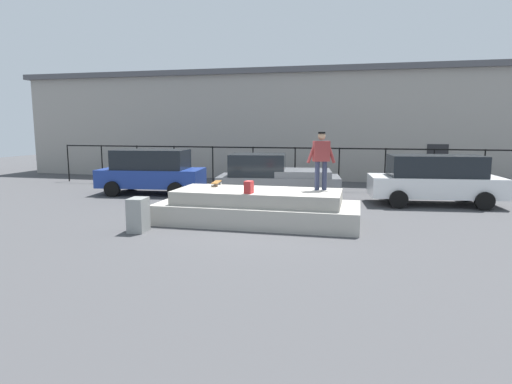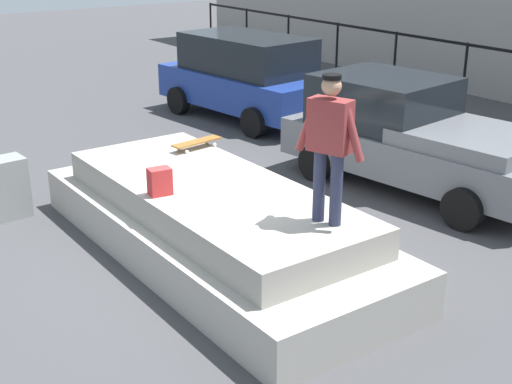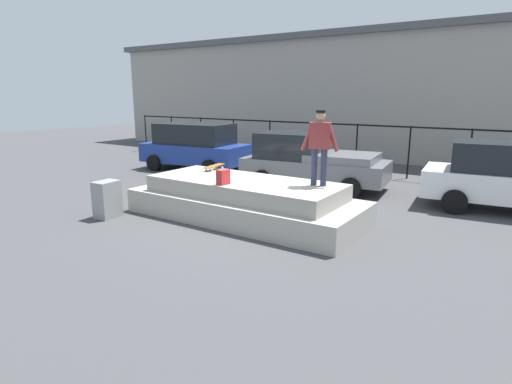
{
  "view_description": "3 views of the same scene",
  "coord_description": "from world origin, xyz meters",
  "px_view_note": "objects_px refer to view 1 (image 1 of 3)",
  "views": [
    {
      "loc": [
        2.88,
        -12.58,
        2.83
      ],
      "look_at": [
        -0.23,
        0.54,
        0.82
      ],
      "focal_mm": 30.59,
      "sensor_mm": 36.0,
      "label": 1
    },
    {
      "loc": [
        7.34,
        -4.7,
        4.16
      ],
      "look_at": [
        0.26,
        0.37,
        0.86
      ],
      "focal_mm": 49.21,
      "sensor_mm": 36.0,
      "label": 2
    },
    {
      "loc": [
        5.9,
        -8.41,
        3.05
      ],
      "look_at": [
        -0.29,
        0.78,
        0.46
      ],
      "focal_mm": 29.53,
      "sensor_mm": 36.0,
      "label": 3
    }
  ],
  "objects_px": {
    "car_white_hatchback_far": "(435,179)",
    "utility_box": "(138,215)",
    "skateboarder": "(321,156)",
    "car_blue_hatchback_near": "(152,171)",
    "car_grey_pickup_mid": "(274,177)",
    "backpack": "(249,187)",
    "skateboard": "(216,182)"
  },
  "relations": [
    {
      "from": "skateboard",
      "to": "car_grey_pickup_mid",
      "type": "distance_m",
      "value": 3.69
    },
    {
      "from": "skateboard",
      "to": "car_white_hatchback_far",
      "type": "relative_size",
      "value": 0.18
    },
    {
      "from": "car_white_hatchback_far",
      "to": "backpack",
      "type": "bearing_deg",
      "value": -137.68
    },
    {
      "from": "car_white_hatchback_far",
      "to": "utility_box",
      "type": "height_order",
      "value": "car_white_hatchback_far"
    },
    {
      "from": "car_blue_hatchback_near",
      "to": "car_white_hatchback_far",
      "type": "xyz_separation_m",
      "value": [
        11.32,
        -0.07,
        -0.03
      ]
    },
    {
      "from": "skateboarder",
      "to": "car_grey_pickup_mid",
      "type": "bearing_deg",
      "value": 119.34
    },
    {
      "from": "skateboard",
      "to": "car_grey_pickup_mid",
      "type": "xyz_separation_m",
      "value": [
        1.21,
        3.48,
        -0.19
      ]
    },
    {
      "from": "backpack",
      "to": "car_blue_hatchback_near",
      "type": "bearing_deg",
      "value": -125.45
    },
    {
      "from": "skateboarder",
      "to": "car_grey_pickup_mid",
      "type": "distance_m",
      "value": 4.45
    },
    {
      "from": "skateboard",
      "to": "car_white_hatchback_far",
      "type": "height_order",
      "value": "car_white_hatchback_far"
    },
    {
      "from": "car_blue_hatchback_near",
      "to": "car_grey_pickup_mid",
      "type": "height_order",
      "value": "car_blue_hatchback_near"
    },
    {
      "from": "skateboard",
      "to": "car_blue_hatchback_near",
      "type": "xyz_separation_m",
      "value": [
        -4.2,
        3.86,
        -0.1
      ]
    },
    {
      "from": "skateboard",
      "to": "utility_box",
      "type": "xyz_separation_m",
      "value": [
        -1.4,
        -2.54,
        -0.62
      ]
    },
    {
      "from": "skateboarder",
      "to": "skateboard",
      "type": "distance_m",
      "value": 3.45
    },
    {
      "from": "car_grey_pickup_mid",
      "to": "car_white_hatchback_far",
      "type": "height_order",
      "value": "car_white_hatchback_far"
    },
    {
      "from": "skateboard",
      "to": "utility_box",
      "type": "bearing_deg",
      "value": -118.92
    },
    {
      "from": "backpack",
      "to": "car_grey_pickup_mid",
      "type": "height_order",
      "value": "car_grey_pickup_mid"
    },
    {
      "from": "skateboarder",
      "to": "car_blue_hatchback_near",
      "type": "relative_size",
      "value": 0.38
    },
    {
      "from": "skateboard",
      "to": "utility_box",
      "type": "relative_size",
      "value": 0.92
    },
    {
      "from": "backpack",
      "to": "car_blue_hatchback_near",
      "type": "xyz_separation_m",
      "value": [
        -5.62,
        5.26,
        -0.17
      ]
    },
    {
      "from": "skateboarder",
      "to": "car_blue_hatchback_near",
      "type": "height_order",
      "value": "skateboarder"
    },
    {
      "from": "skateboarder",
      "to": "utility_box",
      "type": "xyz_separation_m",
      "value": [
        -4.73,
        -2.26,
        -1.52
      ]
    },
    {
      "from": "car_white_hatchback_far",
      "to": "utility_box",
      "type": "xyz_separation_m",
      "value": [
        -8.52,
        -6.33,
        -0.49
      ]
    },
    {
      "from": "skateboarder",
      "to": "car_grey_pickup_mid",
      "type": "xyz_separation_m",
      "value": [
        -2.11,
        3.76,
        -1.08
      ]
    },
    {
      "from": "car_grey_pickup_mid",
      "to": "skateboard",
      "type": "bearing_deg",
      "value": -109.18
    },
    {
      "from": "skateboarder",
      "to": "backpack",
      "type": "height_order",
      "value": "skateboarder"
    },
    {
      "from": "car_white_hatchback_far",
      "to": "utility_box",
      "type": "bearing_deg",
      "value": -143.4
    },
    {
      "from": "skateboard",
      "to": "backpack",
      "type": "distance_m",
      "value": 2.0
    },
    {
      "from": "skateboarder",
      "to": "car_white_hatchback_far",
      "type": "height_order",
      "value": "skateboarder"
    },
    {
      "from": "car_grey_pickup_mid",
      "to": "utility_box",
      "type": "xyz_separation_m",
      "value": [
        -2.61,
        -6.02,
        -0.43
      ]
    },
    {
      "from": "backpack",
      "to": "car_white_hatchback_far",
      "type": "height_order",
      "value": "car_white_hatchback_far"
    },
    {
      "from": "skateboarder",
      "to": "backpack",
      "type": "bearing_deg",
      "value": -149.51
    }
  ]
}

